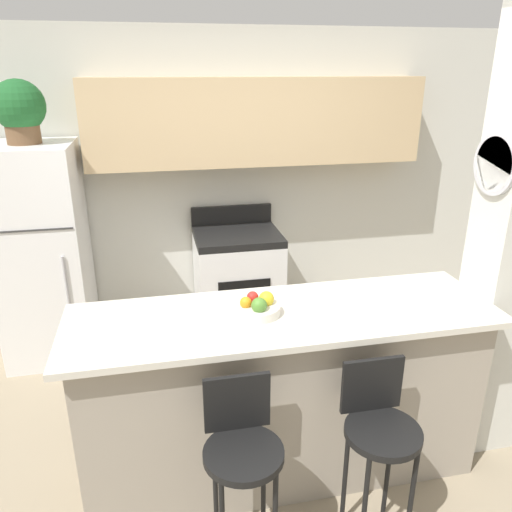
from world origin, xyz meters
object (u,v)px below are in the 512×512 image
(bar_stool_right, at_px, (379,431))
(refrigerator, at_px, (43,254))
(bar_stool_left, at_px, (242,452))
(potted_plant_on_fridge, at_px, (19,109))
(fruit_bowl, at_px, (257,307))
(stove_range, at_px, (238,281))

(bar_stool_right, bearing_deg, refrigerator, 129.91)
(bar_stool_left, distance_m, potted_plant_on_fridge, 2.81)
(refrigerator, bearing_deg, fruit_bowl, -50.45)
(bar_stool_right, relative_size, fruit_bowl, 3.82)
(bar_stool_left, xyz_separation_m, potted_plant_on_fridge, (-1.18, 2.19, 1.31))
(bar_stool_right, distance_m, fruit_bowl, 0.83)
(fruit_bowl, bearing_deg, refrigerator, 129.55)
(bar_stool_right, relative_size, potted_plant_on_fridge, 2.13)
(stove_range, xyz_separation_m, potted_plant_on_fridge, (-1.56, -0.06, 1.49))
(bar_stool_left, relative_size, potted_plant_on_fridge, 2.13)
(bar_stool_left, relative_size, fruit_bowl, 3.82)
(bar_stool_left, height_order, fruit_bowl, fruit_bowl)
(refrigerator, distance_m, bar_stool_right, 2.86)
(stove_range, height_order, bar_stool_right, stove_range)
(stove_range, bearing_deg, fruit_bowl, -96.41)
(stove_range, xyz_separation_m, fruit_bowl, (-0.19, -1.71, 0.60))
(potted_plant_on_fridge, relative_size, fruit_bowl, 1.79)
(bar_stool_left, bearing_deg, bar_stool_right, 0.00)
(bar_stool_left, bearing_deg, stove_range, 80.53)
(stove_range, distance_m, bar_stool_right, 2.27)
(bar_stool_right, xyz_separation_m, fruit_bowl, (-0.47, 0.54, 0.43))
(fruit_bowl, bearing_deg, potted_plant_on_fridge, 129.55)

